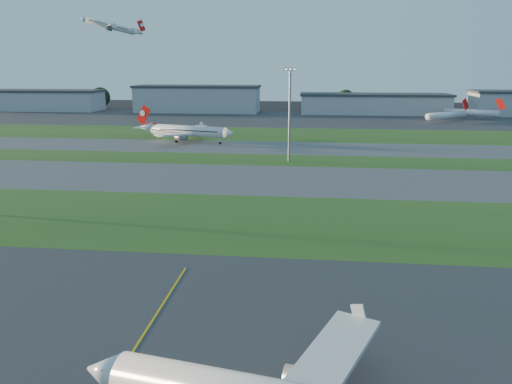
# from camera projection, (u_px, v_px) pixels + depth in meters

# --- Properties ---
(grass_strip_a) EXTENTS (300.00, 34.00, 0.01)m
(grass_strip_a) POSITION_uv_depth(u_px,v_px,m) (189.00, 219.00, 88.76)
(grass_strip_a) COLOR #2D521B
(grass_strip_a) RESTS_ON ground
(taxiway_a) EXTENTS (300.00, 32.00, 0.01)m
(taxiway_a) POSITION_uv_depth(u_px,v_px,m) (222.00, 178.00, 120.53)
(taxiway_a) COLOR #515154
(taxiway_a) RESTS_ON ground
(grass_strip_b) EXTENTS (300.00, 18.00, 0.01)m
(grass_strip_b) POSITION_uv_depth(u_px,v_px,m) (237.00, 159.00, 144.60)
(grass_strip_b) COLOR #2D521B
(grass_strip_b) RESTS_ON ground
(taxiway_b) EXTENTS (300.00, 26.00, 0.01)m
(taxiway_b) POSITION_uv_depth(u_px,v_px,m) (247.00, 147.00, 165.77)
(taxiway_b) COLOR #515154
(taxiway_b) RESTS_ON ground
(grass_strip_c) EXTENTS (300.00, 40.00, 0.01)m
(grass_strip_c) POSITION_uv_depth(u_px,v_px,m) (258.00, 134.00, 197.54)
(grass_strip_c) COLOR #2D521B
(grass_strip_c) RESTS_ON ground
(apron_far) EXTENTS (400.00, 80.00, 0.01)m
(apron_far) POSITION_uv_depth(u_px,v_px,m) (271.00, 118.00, 255.30)
(apron_far) COLOR #333335
(apron_far) RESTS_ON ground
(airliner_taxiing) EXTENTS (35.12, 29.51, 11.23)m
(airliner_taxiing) POSITION_uv_depth(u_px,v_px,m) (187.00, 131.00, 175.77)
(airliner_taxiing) COLOR white
(airliner_taxiing) RESTS_ON ground
(airliner_departing) EXTENTS (27.44, 23.25, 9.00)m
(airliner_departing) POSITION_uv_depth(u_px,v_px,m) (111.00, 26.00, 247.39)
(airliner_departing) COLOR white
(mini_jet_near) EXTENTS (23.86, 18.64, 9.48)m
(mini_jet_near) POSITION_uv_depth(u_px,v_px,m) (447.00, 115.00, 237.65)
(mini_jet_near) COLOR white
(mini_jet_near) RESTS_ON ground
(mini_jet_far) EXTENTS (26.17, 14.83, 9.48)m
(mini_jet_far) POSITION_uv_depth(u_px,v_px,m) (472.00, 112.00, 251.59)
(mini_jet_far) COLOR white
(mini_jet_far) RESTS_ON ground
(light_mast_centre) EXTENTS (3.20, 0.70, 25.80)m
(light_mast_centre) POSITION_uv_depth(u_px,v_px,m) (290.00, 109.00, 137.36)
(light_mast_centre) COLOR gray
(light_mast_centre) RESTS_ON ground
(hangar_far_west) EXTENTS (91.80, 23.00, 12.20)m
(hangar_far_west) POSITION_uv_depth(u_px,v_px,m) (26.00, 100.00, 299.08)
(hangar_far_west) COLOR #919498
(hangar_far_west) RESTS_ON ground
(hangar_west) EXTENTS (71.40, 23.00, 15.20)m
(hangar_west) POSITION_uv_depth(u_px,v_px,m) (198.00, 99.00, 287.22)
(hangar_west) COLOR #919498
(hangar_west) RESTS_ON ground
(hangar_east) EXTENTS (81.60, 23.00, 11.20)m
(hangar_east) POSITION_uv_depth(u_px,v_px,m) (374.00, 104.00, 276.77)
(hangar_east) COLOR #919498
(hangar_east) RESTS_ON ground
(tree_west) EXTENTS (12.10, 12.10, 13.20)m
(tree_west) POSITION_uv_depth(u_px,v_px,m) (100.00, 97.00, 308.89)
(tree_west) COLOR black
(tree_west) RESTS_ON ground
(tree_mid_west) EXTENTS (9.90, 9.90, 10.80)m
(tree_mid_west) POSITION_uv_depth(u_px,v_px,m) (243.00, 101.00, 295.52)
(tree_mid_west) COLOR black
(tree_mid_west) RESTS_ON ground
(tree_mid_east) EXTENTS (11.55, 11.55, 12.60)m
(tree_mid_east) POSITION_uv_depth(u_px,v_px,m) (345.00, 100.00, 291.60)
(tree_mid_east) COLOR black
(tree_mid_east) RESTS_ON ground
(tree_east) EXTENTS (10.45, 10.45, 11.40)m
(tree_east) POSITION_uv_depth(u_px,v_px,m) (480.00, 102.00, 281.63)
(tree_east) COLOR black
(tree_east) RESTS_ON ground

